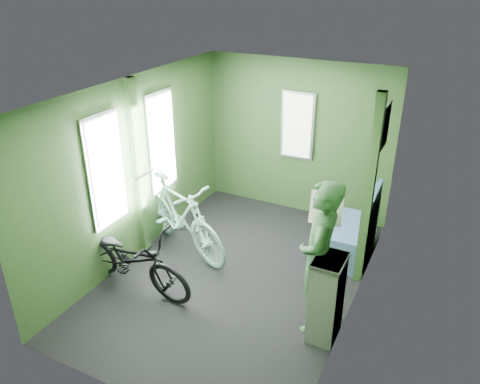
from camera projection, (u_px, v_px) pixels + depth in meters
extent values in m
plane|color=black|center=(236.00, 276.00, 5.74)|extent=(4.00, 4.00, 0.00)
cube|color=silver|center=(236.00, 90.00, 4.74)|extent=(2.80, 4.00, 0.02)
cube|color=#304F25|center=(297.00, 138.00, 6.86)|extent=(2.80, 0.02, 2.30)
cube|color=#304F25|center=(120.00, 292.00, 3.63)|extent=(2.80, 0.02, 2.30)
cube|color=#304F25|center=(136.00, 170.00, 5.80)|extent=(0.02, 4.00, 2.30)
cube|color=#304F25|center=(361.00, 218.00, 4.68)|extent=(0.02, 4.00, 2.30)
cube|color=#304F25|center=(138.00, 170.00, 5.79)|extent=(0.08, 0.12, 2.30)
cube|color=silver|center=(107.00, 171.00, 5.26)|extent=(0.02, 0.56, 1.34)
cube|color=silver|center=(163.00, 142.00, 6.14)|extent=(0.02, 0.56, 1.34)
cube|color=white|center=(101.00, 126.00, 5.02)|extent=(0.00, 0.12, 0.12)
cube|color=white|center=(161.00, 102.00, 5.91)|extent=(0.00, 0.12, 0.12)
cylinder|color=silver|center=(143.00, 175.00, 5.78)|extent=(0.03, 0.40, 0.03)
cube|color=#304F25|center=(369.00, 194.00, 5.19)|extent=(0.10, 0.10, 2.30)
cube|color=white|center=(385.00, 126.00, 5.11)|extent=(0.02, 0.40, 0.50)
cube|color=silver|center=(297.00, 126.00, 6.73)|extent=(0.50, 0.02, 1.00)
imported|color=black|center=(134.00, 289.00, 5.51)|extent=(1.72, 0.86, 0.96)
imported|color=#8BC2B6|center=(183.00, 250.00, 6.25)|extent=(1.89, 1.28, 1.13)
imported|color=#2E5431|center=(319.00, 258.00, 4.62)|extent=(0.49, 0.66, 1.66)
cube|color=silver|center=(326.00, 208.00, 4.70)|extent=(0.35, 0.19, 0.32)
cube|color=gray|center=(326.00, 299.00, 4.62)|extent=(0.28, 0.39, 0.94)
cube|color=navy|center=(350.00, 241.00, 6.04)|extent=(0.53, 0.93, 0.46)
cube|color=navy|center=(372.00, 212.00, 5.74)|extent=(0.08, 0.92, 0.51)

